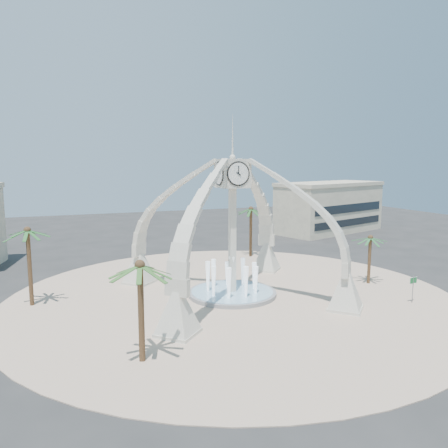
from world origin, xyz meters
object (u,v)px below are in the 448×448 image
object	(u,v)px
clock_tower	(232,225)
palm_west	(27,232)
palm_south	(140,267)
street_sign	(413,284)
palm_north	(251,210)
fountain	(232,292)
palm_east	(370,238)

from	to	relation	value
clock_tower	palm_west	xyz separation A→B (m)	(-16.83, 3.61, -0.15)
palm_south	street_sign	xyz separation A→B (m)	(23.72, 2.52, -4.19)
palm_north	palm_south	xyz separation A→B (m)	(-18.71, -24.59, -0.16)
palm_west	fountain	bearing A→B (deg)	-12.12
palm_west	street_sign	distance (m)	32.74
palm_east	street_sign	xyz separation A→B (m)	(-0.60, -6.32, -2.88)
fountain	palm_east	xyz separation A→B (m)	(14.15, -1.38, 4.32)
clock_tower	palm_south	xyz separation A→B (m)	(-10.17, -10.22, -0.58)
clock_tower	palm_south	bearing A→B (deg)	-134.88
clock_tower	palm_south	size ratio (longest dim) A/B	2.66
palm_east	street_sign	world-z (taller)	palm_east
clock_tower	palm_north	world-z (taller)	clock_tower
clock_tower	palm_east	xyz separation A→B (m)	(14.15, -1.38, -1.89)
clock_tower	street_sign	distance (m)	16.30
palm_west	palm_north	size ratio (longest dim) A/B	1.04
palm_east	palm_west	size ratio (longest dim) A/B	0.74
palm_east	palm_west	bearing A→B (deg)	170.84
palm_north	street_sign	distance (m)	23.05
fountain	street_sign	world-z (taller)	fountain
clock_tower	palm_north	bearing A→B (deg)	59.31
fountain	palm_north	world-z (taller)	palm_north
palm_north	palm_south	world-z (taller)	palm_north
clock_tower	palm_east	distance (m)	14.34
palm_south	palm_west	bearing A→B (deg)	115.70
palm_east	palm_west	world-z (taller)	palm_west
clock_tower	palm_south	world-z (taller)	clock_tower
palm_west	palm_north	bearing A→B (deg)	22.99
palm_north	palm_south	distance (m)	30.90
palm_west	street_sign	size ratio (longest dim) A/B	2.97
fountain	street_sign	xyz separation A→B (m)	(13.55, -7.70, 1.43)
palm_north	fountain	bearing A→B (deg)	-120.69
fountain	palm_west	xyz separation A→B (m)	(-16.83, 3.61, 6.05)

